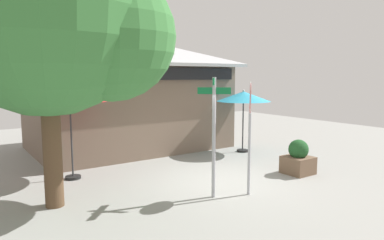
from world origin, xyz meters
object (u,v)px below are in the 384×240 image
(patio_umbrella_crimson_left, at_px, (69,94))
(shade_tree, at_px, (60,19))
(patio_umbrella_teal_center, at_px, (243,97))
(street_sign_post, at_px, (214,125))
(sidewalk_planter, at_px, (298,159))
(stop_sign, at_px, (250,117))

(patio_umbrella_crimson_left, height_order, shade_tree, shade_tree)
(patio_umbrella_crimson_left, xyz_separation_m, shade_tree, (-0.70, -2.05, 1.73))
(patio_umbrella_crimson_left, bearing_deg, patio_umbrella_teal_center, -1.03)
(street_sign_post, bearing_deg, patio_umbrella_crimson_left, 124.15)
(shade_tree, bearing_deg, street_sign_post, -25.34)
(patio_umbrella_teal_center, distance_m, shade_tree, 7.72)
(shade_tree, distance_m, sidewalk_planter, 7.55)
(sidewalk_planter, bearing_deg, stop_sign, -168.32)
(patio_umbrella_crimson_left, relative_size, sidewalk_planter, 2.63)
(street_sign_post, relative_size, patio_umbrella_crimson_left, 1.06)
(street_sign_post, distance_m, stop_sign, 0.92)
(stop_sign, height_order, shade_tree, shade_tree)
(stop_sign, bearing_deg, sidewalk_planter, 11.68)
(patio_umbrella_crimson_left, bearing_deg, street_sign_post, -55.85)
(stop_sign, bearing_deg, patio_umbrella_teal_center, 48.75)
(stop_sign, height_order, sidewalk_planter, stop_sign)
(street_sign_post, height_order, patio_umbrella_crimson_left, street_sign_post)
(shade_tree, bearing_deg, patio_umbrella_crimson_left, 71.27)
(sidewalk_planter, bearing_deg, street_sign_post, -177.32)
(street_sign_post, height_order, patio_umbrella_teal_center, street_sign_post)
(shade_tree, bearing_deg, patio_umbrella_teal_center, 15.04)
(patio_umbrella_crimson_left, height_order, sidewalk_planter, patio_umbrella_crimson_left)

